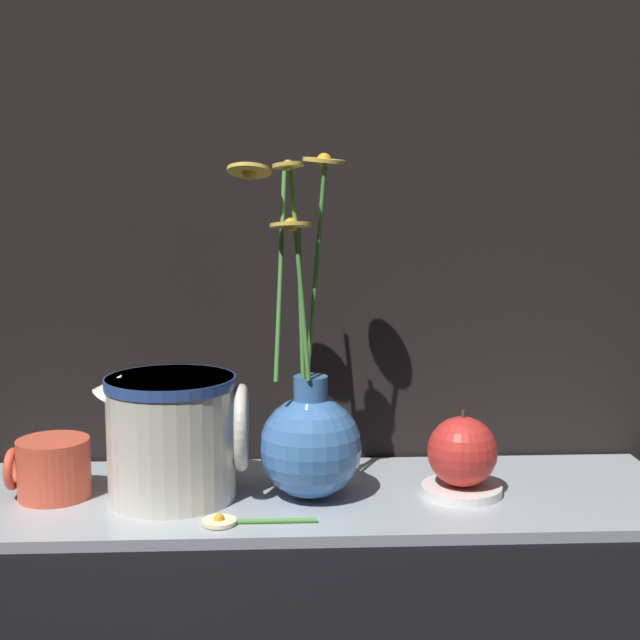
{
  "coord_description": "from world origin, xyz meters",
  "views": [
    {
      "loc": [
        -0.05,
        -0.96,
        0.35
      ],
      "look_at": [
        -0.0,
        0.0,
        0.21
      ],
      "focal_mm": 50.0,
      "sensor_mm": 36.0,
      "label": 1
    }
  ],
  "objects_px": {
    "vase_with_flowers": "(310,436)",
    "yellow_mug": "(51,469)",
    "orange_fruit": "(462,452)",
    "ceramic_pitcher": "(174,432)"
  },
  "relations": [
    {
      "from": "vase_with_flowers",
      "to": "orange_fruit",
      "type": "bearing_deg",
      "value": -0.13
    },
    {
      "from": "yellow_mug",
      "to": "orange_fruit",
      "type": "relative_size",
      "value": 1.04
    },
    {
      "from": "vase_with_flowers",
      "to": "orange_fruit",
      "type": "relative_size",
      "value": 4.36
    },
    {
      "from": "ceramic_pitcher",
      "to": "yellow_mug",
      "type": "bearing_deg",
      "value": 177.72
    },
    {
      "from": "vase_with_flowers",
      "to": "yellow_mug",
      "type": "bearing_deg",
      "value": 178.26
    },
    {
      "from": "yellow_mug",
      "to": "ceramic_pitcher",
      "type": "relative_size",
      "value": 0.54
    },
    {
      "from": "yellow_mug",
      "to": "ceramic_pitcher",
      "type": "xyz_separation_m",
      "value": [
        0.14,
        -0.01,
        0.04
      ]
    },
    {
      "from": "yellow_mug",
      "to": "ceramic_pitcher",
      "type": "height_order",
      "value": "ceramic_pitcher"
    },
    {
      "from": "yellow_mug",
      "to": "orange_fruit",
      "type": "distance_m",
      "value": 0.46
    },
    {
      "from": "yellow_mug",
      "to": "vase_with_flowers",
      "type": "bearing_deg",
      "value": -1.74
    }
  ]
}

